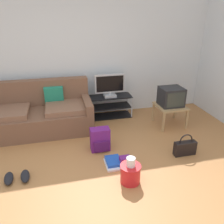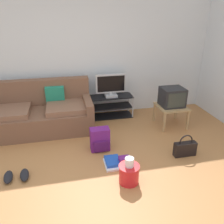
{
  "view_description": "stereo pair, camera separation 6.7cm",
  "coord_description": "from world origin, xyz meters",
  "views": [
    {
      "loc": [
        -0.23,
        -2.34,
        2.13
      ],
      "look_at": [
        0.57,
        1.0,
        0.61
      ],
      "focal_mm": 36.77,
      "sensor_mm": 36.0,
      "label": 1
    },
    {
      "loc": [
        -0.17,
        -2.35,
        2.13
      ],
      "look_at": [
        0.57,
        1.0,
        0.61
      ],
      "focal_mm": 36.77,
      "sensor_mm": 36.0,
      "label": 2
    }
  ],
  "objects": [
    {
      "name": "crt_tv",
      "position": [
        1.87,
        1.49,
        0.6
      ],
      "size": [
        0.43,
        0.39,
        0.36
      ],
      "color": "#232326",
      "rests_on": "side_table"
    },
    {
      "name": "backpack",
      "position": [
        0.34,
        0.88,
        0.19
      ],
      "size": [
        0.31,
        0.25,
        0.39
      ],
      "rotation": [
        0.0,
        0.0,
        0.31
      ],
      "color": "#661E70",
      "rests_on": "ground_plane"
    },
    {
      "name": "couch",
      "position": [
        -0.67,
        1.87,
        0.33
      ],
      "size": [
        1.99,
        0.93,
        0.91
      ],
      "color": "brown",
      "rests_on": "ground_plane"
    },
    {
      "name": "cleaning_bucket",
      "position": [
        0.58,
        0.01,
        0.16
      ],
      "size": [
        0.28,
        0.28,
        0.38
      ],
      "color": "red",
      "rests_on": "ground_plane"
    },
    {
      "name": "tv_stand",
      "position": [
        0.79,
        2.14,
        0.24
      ],
      "size": [
        0.93,
        0.37,
        0.47
      ],
      "color": "black",
      "rests_on": "ground_plane"
    },
    {
      "name": "side_table",
      "position": [
        1.87,
        1.47,
        0.36
      ],
      "size": [
        0.55,
        0.55,
        0.42
      ],
      "color": "tan",
      "rests_on": "ground_plane"
    },
    {
      "name": "floor_tray",
      "position": [
        0.54,
        0.42,
        0.04
      ],
      "size": [
        0.43,
        0.33,
        0.14
      ],
      "color": "silver",
      "rests_on": "ground_plane"
    },
    {
      "name": "handbag",
      "position": [
        1.63,
        0.42,
        0.13
      ],
      "size": [
        0.36,
        0.11,
        0.37
      ],
      "rotation": [
        0.0,
        0.0,
        -0.25
      ],
      "color": "black",
      "rests_on": "ground_plane"
    },
    {
      "name": "ground_plane",
      "position": [
        0.0,
        0.0,
        -0.01
      ],
      "size": [
        9.0,
        9.8,
        0.02
      ],
      "primitive_type": "cube",
      "color": "#B27542"
    },
    {
      "name": "sneakers_pair",
      "position": [
        -0.91,
        0.4,
        0.04
      ],
      "size": [
        0.36,
        0.28,
        0.09
      ],
      "color": "black",
      "rests_on": "ground_plane"
    },
    {
      "name": "flat_tv",
      "position": [
        0.79,
        2.11,
        0.71
      ],
      "size": [
        0.63,
        0.22,
        0.48
      ],
      "color": "#B2B2B7",
      "rests_on": "tv_stand"
    },
    {
      "name": "wall_back",
      "position": [
        0.0,
        2.45,
        1.35
      ],
      "size": [
        9.0,
        0.1,
        2.7
      ],
      "primitive_type": "cube",
      "color": "silver",
      "rests_on": "ground_plane"
    }
  ]
}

